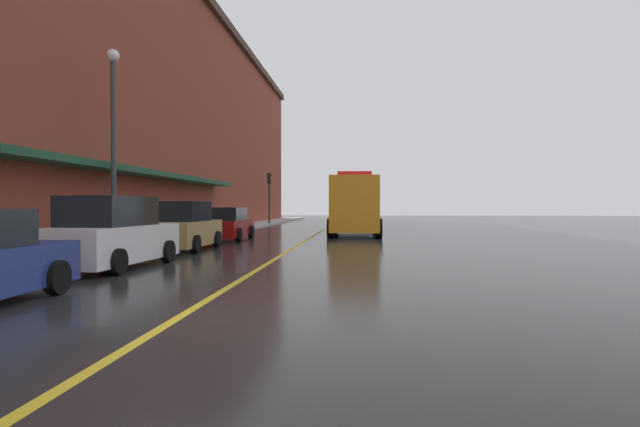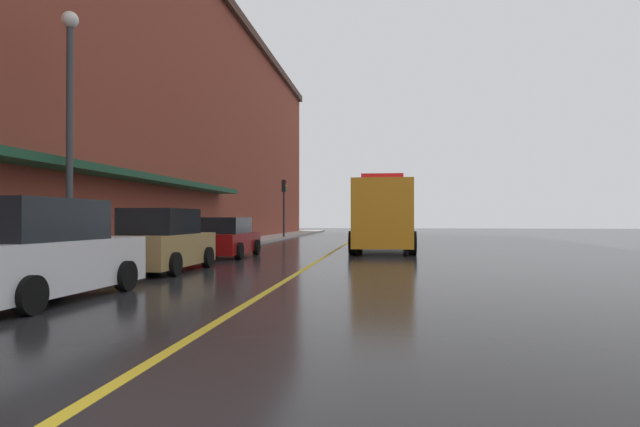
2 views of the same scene
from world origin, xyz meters
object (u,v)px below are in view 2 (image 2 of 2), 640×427
at_px(utility_truck, 382,216).
at_px(parked_car_2, 163,242).
at_px(parked_car_1, 39,253).
at_px(traffic_light_near, 284,197).
at_px(street_lamp_left, 70,112).
at_px(parked_car_3, 225,238).

bearing_deg(utility_truck, parked_car_2, -29.51).
relative_size(parked_car_1, traffic_light_near, 1.10).
bearing_deg(traffic_light_near, street_lamp_left, -91.44).
height_order(street_lamp_left, traffic_light_near, street_lamp_left).
distance_m(parked_car_2, parked_car_3, 5.89).
bearing_deg(street_lamp_left, parked_car_1, -63.89).
bearing_deg(street_lamp_left, utility_truck, 57.27).
bearing_deg(street_lamp_left, traffic_light_near, 88.56).
bearing_deg(traffic_light_near, parked_car_2, -87.03).
bearing_deg(parked_car_2, utility_truck, -28.77).
xyz_separation_m(street_lamp_left, traffic_light_near, (0.66, 26.34, -1.24)).
bearing_deg(parked_car_3, traffic_light_near, 3.70).
bearing_deg(parked_car_1, parked_car_3, 2.42).
height_order(parked_car_1, street_lamp_left, street_lamp_left).
xyz_separation_m(parked_car_2, street_lamp_left, (-1.95, -1.52, 3.56)).
bearing_deg(parked_car_1, utility_truck, -17.95).
relative_size(parked_car_1, parked_car_3, 1.09).
distance_m(parked_car_2, utility_truck, 12.87).
bearing_deg(parked_car_1, parked_car_2, 2.79).
distance_m(parked_car_3, utility_truck, 8.25).
relative_size(parked_car_2, parked_car_3, 0.97).
bearing_deg(parked_car_1, street_lamp_left, 28.35).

